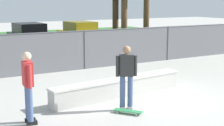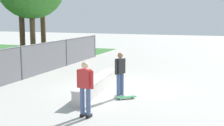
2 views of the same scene
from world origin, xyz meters
TOP-DOWN VIEW (x-y plane):
  - ground_plane at (0.00, 0.00)m, footprint 80.00×80.00m
  - concrete_ledge at (-0.92, 0.62)m, footprint 4.83×0.98m
  - skateboarder at (-1.42, -0.60)m, footprint 0.56×0.38m
  - skateboard at (-1.55, -0.91)m, footprint 0.65×0.75m
  - chainlink_fence at (0.00, 5.18)m, footprint 18.90×0.07m
  - bystander at (-4.09, -0.32)m, footprint 0.30×0.60m

SIDE VIEW (x-z plane):
  - ground_plane at x=0.00m, z-range 0.00..0.00m
  - skateboard at x=-1.55m, z-range 0.03..0.12m
  - concrete_ledge at x=-0.92m, z-range 0.00..0.60m
  - chainlink_fence at x=0.00m, z-range 0.08..1.83m
  - skateboarder at x=-1.42m, z-range 0.10..1.92m
  - bystander at x=-4.09m, z-range 0.10..1.92m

